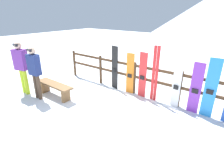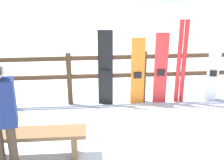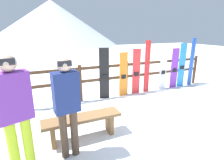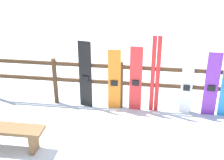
% 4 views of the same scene
% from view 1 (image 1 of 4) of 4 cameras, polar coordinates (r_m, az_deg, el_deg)
% --- Properties ---
extents(ground_plane, '(40.00, 40.00, 0.00)m').
position_cam_1_polar(ground_plane, '(4.64, -6.91, -13.12)').
color(ground_plane, white).
extents(fence, '(6.10, 0.10, 1.09)m').
position_cam_1_polar(fence, '(5.85, 7.35, 1.65)').
color(fence, '#4C331E').
rests_on(fence, ground).
extents(bench, '(1.49, 0.36, 0.46)m').
position_cam_1_polar(bench, '(5.97, -18.30, -2.12)').
color(bench, brown).
rests_on(bench, ground).
extents(person_navy, '(0.41, 0.26, 1.66)m').
position_cam_1_polar(person_navy, '(5.84, -23.97, 3.22)').
color(person_navy, '#4C3828').
rests_on(person_navy, ground).
extents(person_purple, '(0.49, 0.36, 1.75)m').
position_cam_1_polar(person_purple, '(6.42, -27.50, 4.52)').
color(person_purple, '#B7D826').
rests_on(person_purple, ground).
extents(snowboard_black_stripe, '(0.29, 0.10, 1.55)m').
position_cam_1_polar(snowboard_black_stripe, '(6.18, 0.89, 3.95)').
color(snowboard_black_stripe, black).
rests_on(snowboard_black_stripe, ground).
extents(snowboard_orange, '(0.28, 0.06, 1.39)m').
position_cam_1_polar(snowboard_orange, '(5.86, 5.92, 2.04)').
color(snowboard_orange, orange).
rests_on(snowboard_orange, ground).
extents(snowboard_red, '(0.27, 0.07, 1.48)m').
position_cam_1_polar(snowboard_red, '(5.63, 9.96, 1.50)').
color(snowboard_red, red).
rests_on(snowboard_red, ground).
extents(ski_pair_red, '(0.20, 0.02, 1.72)m').
position_cam_1_polar(ski_pair_red, '(5.43, 13.87, 1.86)').
color(ski_pair_red, red).
rests_on(ski_pair_red, ground).
extents(snowboard_white, '(0.25, 0.08, 1.37)m').
position_cam_1_polar(snowboard_white, '(5.28, 20.32, -1.55)').
color(snowboard_white, white).
rests_on(snowboard_white, ground).
extents(snowboard_purple, '(0.29, 0.07, 1.43)m').
position_cam_1_polar(snowboard_purple, '(5.16, 25.64, -2.53)').
color(snowboard_purple, purple).
rests_on(snowboard_purple, ground).
extents(snowboard_blue, '(0.30, 0.06, 1.59)m').
position_cam_1_polar(snowboard_blue, '(5.09, 29.49, -2.54)').
color(snowboard_blue, '#288CE0').
rests_on(snowboard_blue, ground).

